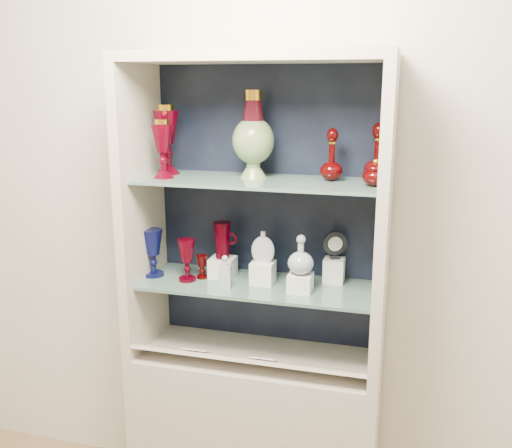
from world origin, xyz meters
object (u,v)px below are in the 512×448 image
(cameo_medallion, at_px, (335,245))
(cobalt_goblet, at_px, (153,253))
(lidded_bowl, at_px, (375,172))
(clear_square_bottle, at_px, (225,272))
(ruby_goblet_small, at_px, (202,267))
(ruby_pitcher, at_px, (222,240))
(ruby_decanter_a, at_px, (332,151))
(ruby_decanter_b, at_px, (378,150))
(pedestal_lamp_right, at_px, (167,140))
(clear_round_decanter, at_px, (301,256))
(flat_flask, at_px, (263,246))
(pedestal_lamp_left, at_px, (163,149))
(ruby_goblet_tall, at_px, (187,260))
(enamel_urn, at_px, (253,134))

(cameo_medallion, bearing_deg, cobalt_goblet, 166.63)
(lidded_bowl, bearing_deg, clear_square_bottle, -174.58)
(ruby_goblet_small, relative_size, ruby_pitcher, 0.64)
(lidded_bowl, xyz_separation_m, clear_square_bottle, (-0.55, -0.05, -0.40))
(ruby_pitcher, bearing_deg, ruby_decanter_a, -8.03)
(lidded_bowl, relative_size, ruby_goblet_small, 1.04)
(ruby_decanter_b, bearing_deg, pedestal_lamp_right, -176.94)
(ruby_decanter_b, bearing_deg, clear_round_decanter, -153.63)
(flat_flask, bearing_deg, ruby_decanter_a, 4.17)
(lidded_bowl, bearing_deg, pedestal_lamp_left, -177.87)
(pedestal_lamp_right, bearing_deg, clear_round_decanter, -8.42)
(pedestal_lamp_left, distance_m, clear_square_bottle, 0.53)
(pedestal_lamp_left, xyz_separation_m, cobalt_goblet, (-0.08, 0.04, -0.43))
(ruby_goblet_tall, height_order, ruby_goblet_small, ruby_goblet_tall)
(pedestal_lamp_left, distance_m, pedestal_lamp_right, 0.10)
(pedestal_lamp_left, bearing_deg, ruby_goblet_small, 26.01)
(clear_square_bottle, bearing_deg, cobalt_goblet, 169.77)
(ruby_decanter_b, bearing_deg, cobalt_goblet, -173.23)
(cobalt_goblet, bearing_deg, enamel_urn, 8.01)
(pedestal_lamp_left, height_order, pedestal_lamp_right, pedestal_lamp_right)
(enamel_urn, relative_size, clear_square_bottle, 2.52)
(ruby_pitcher, height_order, cameo_medallion, ruby_pitcher)
(pedestal_lamp_left, distance_m, enamel_urn, 0.35)
(cobalt_goblet, height_order, cameo_medallion, cameo_medallion)
(clear_round_decanter, bearing_deg, flat_flask, 162.71)
(lidded_bowl, relative_size, cobalt_goblet, 0.51)
(ruby_goblet_small, bearing_deg, clear_square_bottle, -33.38)
(ruby_goblet_small, height_order, clear_square_bottle, clear_square_bottle)
(cobalt_goblet, height_order, ruby_goblet_small, cobalt_goblet)
(ruby_goblet_small, distance_m, clear_round_decanter, 0.43)
(ruby_decanter_a, xyz_separation_m, clear_square_bottle, (-0.38, -0.13, -0.46))
(pedestal_lamp_left, bearing_deg, enamel_urn, 15.93)
(ruby_goblet_small, bearing_deg, pedestal_lamp_right, 166.45)
(enamel_urn, height_order, cameo_medallion, enamel_urn)
(flat_flask, relative_size, cameo_medallion, 1.13)
(ruby_decanter_b, distance_m, ruby_goblet_tall, 0.86)
(cobalt_goblet, bearing_deg, clear_round_decanter, -2.19)
(pedestal_lamp_right, bearing_deg, pedestal_lamp_left, -75.47)
(pedestal_lamp_left, relative_size, cobalt_goblet, 1.14)
(ruby_decanter_a, bearing_deg, cameo_medallion, 69.34)
(lidded_bowl, bearing_deg, pedestal_lamp_right, 175.30)
(pedestal_lamp_left, distance_m, ruby_decanter_a, 0.64)
(ruby_goblet_small, distance_m, cameo_medallion, 0.55)
(ruby_decanter_a, bearing_deg, clear_square_bottle, -161.83)
(cobalt_goblet, bearing_deg, cameo_medallion, 8.69)
(ruby_goblet_tall, xyz_separation_m, flat_flask, (0.30, 0.05, 0.07))
(ruby_decanter_a, height_order, cameo_medallion, ruby_decanter_a)
(ruby_pitcher, bearing_deg, ruby_decanter_b, -4.40)
(ruby_goblet_tall, bearing_deg, pedestal_lamp_left, -167.47)
(ruby_decanter_b, bearing_deg, ruby_pitcher, -176.29)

